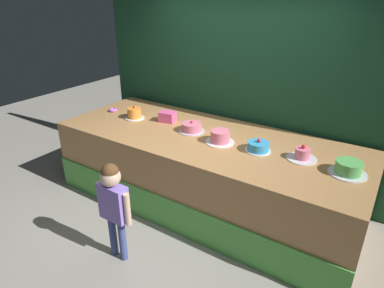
{
  "coord_description": "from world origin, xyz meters",
  "views": [
    {
      "loc": [
        1.82,
        -2.36,
        2.45
      ],
      "look_at": [
        -0.01,
        0.42,
        0.91
      ],
      "focal_mm": 30.95,
      "sensor_mm": 36.0,
      "label": 1
    }
  ],
  "objects": [
    {
      "name": "pink_box",
      "position": [
        -0.67,
        0.83,
        0.97
      ],
      "size": [
        0.22,
        0.18,
        0.13
      ],
      "primitive_type": "cube",
      "rotation": [
        0.0,
        0.0,
        0.19
      ],
      "color": "#EC5796",
      "rests_on": "stage_platform"
    },
    {
      "name": "child_figure",
      "position": [
        -0.22,
        -0.61,
        0.68
      ],
      "size": [
        0.41,
        0.19,
        1.06
      ],
      "color": "#3F4C8C",
      "rests_on": "ground_plane"
    },
    {
      "name": "cake_center_right",
      "position": [
        0.67,
        0.66,
        0.96
      ],
      "size": [
        0.27,
        0.27,
        0.14
      ],
      "color": "white",
      "rests_on": "stage_platform"
    },
    {
      "name": "donut",
      "position": [
        -1.56,
        0.73,
        0.93
      ],
      "size": [
        0.12,
        0.12,
        0.04
      ],
      "primitive_type": "torus",
      "color": "#CC66D8",
      "rests_on": "stage_platform"
    },
    {
      "name": "stage_platform",
      "position": [
        0.0,
        0.69,
        0.45
      ],
      "size": [
        3.66,
        1.41,
        0.91
      ],
      "color": "#B27F4C",
      "rests_on": "ground_plane"
    },
    {
      "name": "cake_far_right",
      "position": [
        1.56,
        0.67,
        0.97
      ],
      "size": [
        0.35,
        0.35,
        0.13
      ],
      "color": "silver",
      "rests_on": "stage_platform"
    },
    {
      "name": "ground_plane",
      "position": [
        0.0,
        0.0,
        0.0
      ],
      "size": [
        12.0,
        12.0,
        0.0
      ],
      "primitive_type": "plane",
      "color": "gray"
    },
    {
      "name": "curtain_backdrop",
      "position": [
        0.0,
        1.49,
        1.4
      ],
      "size": [
        4.21,
        0.08,
        2.8
      ],
      "primitive_type": "cube",
      "color": "#19472D",
      "rests_on": "ground_plane"
    },
    {
      "name": "cake_left",
      "position": [
        -0.22,
        0.73,
        0.96
      ],
      "size": [
        0.32,
        0.32,
        0.13
      ],
      "color": "silver",
      "rests_on": "stage_platform"
    },
    {
      "name": "cake_center_left",
      "position": [
        0.22,
        0.63,
        0.97
      ],
      "size": [
        0.33,
        0.33,
        0.14
      ],
      "color": "white",
      "rests_on": "stage_platform"
    },
    {
      "name": "cake_right",
      "position": [
        1.11,
        0.73,
        0.96
      ],
      "size": [
        0.3,
        0.3,
        0.16
      ],
      "color": "silver",
      "rests_on": "stage_platform"
    },
    {
      "name": "cake_far_left",
      "position": [
        -1.11,
        0.69,
        0.97
      ],
      "size": [
        0.27,
        0.27,
        0.17
      ],
      "color": "silver",
      "rests_on": "stage_platform"
    }
  ]
}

